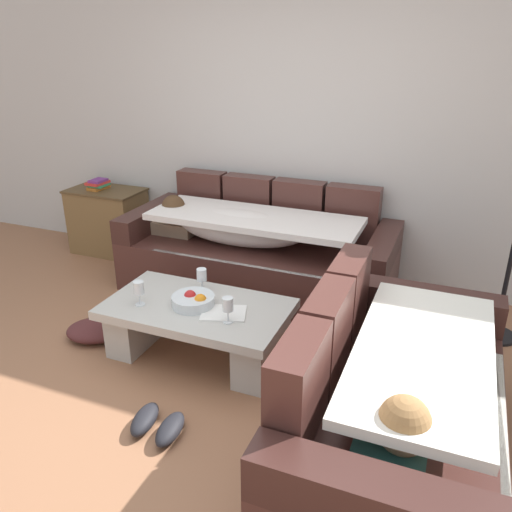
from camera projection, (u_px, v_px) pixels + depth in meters
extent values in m
plane|color=#956243|center=(181.00, 408.00, 3.00)|extent=(14.00, 14.00, 0.00)
cube|color=beige|center=(301.00, 121.00, 4.31)|extent=(9.00, 0.10, 2.70)
cube|color=#492722|center=(257.00, 267.00, 4.34)|extent=(2.22, 0.92, 0.42)
cube|color=#492722|center=(203.00, 196.00, 4.74)|extent=(0.44, 0.16, 0.46)
cube|color=#492722|center=(249.00, 201.00, 4.58)|extent=(0.44, 0.16, 0.46)
cube|color=#492722|center=(299.00, 207.00, 4.41)|extent=(0.44, 0.16, 0.46)
cube|color=#492722|center=(353.00, 214.00, 4.25)|extent=(0.44, 0.16, 0.46)
cube|color=#3A1F1B|center=(151.00, 217.00, 4.58)|extent=(0.18, 0.92, 0.20)
cube|color=#3A1F1B|center=(383.00, 250.00, 3.87)|extent=(0.18, 0.92, 0.20)
cube|color=gray|center=(177.00, 226.00, 4.49)|extent=(0.36, 0.28, 0.11)
sphere|color=beige|center=(174.00, 210.00, 4.40)|extent=(0.21, 0.21, 0.21)
sphere|color=#4C331E|center=(173.00, 207.00, 4.38)|extent=(0.20, 0.20, 0.20)
ellipsoid|color=silver|center=(240.00, 228.00, 4.21)|extent=(1.10, 0.44, 0.28)
cube|color=silver|center=(254.00, 219.00, 4.11)|extent=(1.70, 0.60, 0.05)
cube|color=silver|center=(236.00, 286.00, 3.96)|extent=(1.44, 0.04, 0.38)
cube|color=#492722|center=(397.00, 428.00, 2.54)|extent=(0.92, 1.73, 0.42)
cube|color=#492722|center=(298.00, 390.00, 2.11)|extent=(0.16, 0.43, 0.46)
cube|color=#492722|center=(327.00, 335.00, 2.50)|extent=(0.16, 0.43, 0.46)
cube|color=#492722|center=(348.00, 296.00, 2.89)|extent=(0.16, 0.43, 0.46)
cube|color=#3A1F1B|center=(374.00, 501.00, 1.76)|extent=(0.92, 0.18, 0.20)
cube|color=#3A1F1B|center=(421.00, 304.00, 3.08)|extent=(0.92, 0.18, 0.20)
cube|color=#2D6660|center=(388.00, 457.00, 2.01)|extent=(0.28, 0.36, 0.11)
sphere|color=#936B4C|center=(404.00, 428.00, 1.93)|extent=(0.21, 0.21, 0.21)
sphere|color=#9E7042|center=(404.00, 421.00, 1.92)|extent=(0.20, 0.20, 0.20)
ellipsoid|color=silver|center=(419.00, 357.00, 2.49)|extent=(0.44, 0.81, 0.28)
cube|color=silver|center=(423.00, 353.00, 2.34)|extent=(0.60, 1.26, 0.05)
cube|color=silver|center=(495.00, 449.00, 2.38)|extent=(0.04, 1.07, 0.38)
cube|color=#B4B3AC|center=(197.00, 309.00, 3.37)|extent=(1.20, 0.68, 0.06)
cube|color=#B4B3AC|center=(140.00, 321.00, 3.60)|extent=(0.20, 0.54, 0.32)
cube|color=#B4B3AC|center=(262.00, 348.00, 3.28)|extent=(0.20, 0.54, 0.32)
cylinder|color=silver|center=(193.00, 301.00, 3.34)|extent=(0.28, 0.28, 0.07)
sphere|color=red|center=(190.00, 296.00, 3.34)|extent=(0.08, 0.08, 0.08)
sphere|color=orange|center=(200.00, 300.00, 3.29)|extent=(0.08, 0.08, 0.08)
cylinder|color=silver|center=(140.00, 304.00, 3.36)|extent=(0.06, 0.06, 0.01)
cylinder|color=silver|center=(140.00, 299.00, 3.35)|extent=(0.01, 0.01, 0.07)
cylinder|color=silver|center=(139.00, 288.00, 3.31)|extent=(0.07, 0.07, 0.08)
cylinder|color=silver|center=(228.00, 322.00, 3.16)|extent=(0.06, 0.06, 0.01)
cylinder|color=silver|center=(228.00, 316.00, 3.14)|extent=(0.01, 0.01, 0.07)
cylinder|color=silver|center=(228.00, 304.00, 3.11)|extent=(0.07, 0.07, 0.08)
cylinder|color=silver|center=(202.00, 291.00, 3.54)|extent=(0.06, 0.06, 0.01)
cylinder|color=silver|center=(202.00, 285.00, 3.53)|extent=(0.01, 0.01, 0.07)
cylinder|color=silver|center=(202.00, 275.00, 3.50)|extent=(0.07, 0.07, 0.08)
cube|color=white|center=(224.00, 313.00, 3.25)|extent=(0.33, 0.29, 0.01)
cube|color=brown|center=(109.00, 222.00, 5.10)|extent=(0.70, 0.42, 0.62)
cube|color=brown|center=(105.00, 191.00, 4.98)|extent=(0.72, 0.44, 0.02)
cube|color=#B76623|center=(99.00, 188.00, 4.99)|extent=(0.14, 0.21, 0.03)
cube|color=#338C59|center=(99.00, 185.00, 4.98)|extent=(0.14, 0.17, 0.02)
cube|color=red|center=(98.00, 183.00, 4.98)|extent=(0.16, 0.21, 0.02)
cube|color=#72337F|center=(98.00, 181.00, 4.96)|extent=(0.13, 0.16, 0.02)
cylinder|color=black|center=(495.00, 335.00, 3.72)|extent=(0.28, 0.28, 0.02)
ellipsoid|color=black|center=(145.00, 419.00, 2.84)|extent=(0.16, 0.29, 0.09)
ellipsoid|color=black|center=(170.00, 429.00, 2.77)|extent=(0.15, 0.28, 0.09)
ellipsoid|color=#4C2323|center=(95.00, 330.00, 3.68)|extent=(0.49, 0.45, 0.12)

